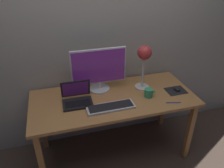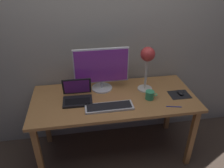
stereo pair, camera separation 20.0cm
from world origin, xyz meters
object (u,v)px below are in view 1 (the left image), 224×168
object	(u,v)px
monitor	(99,69)
mouse	(177,88)
keyboard_main	(111,107)
pen	(173,103)
laptop	(77,96)
desk_lamp	(144,57)
coffee_mug	(149,93)

from	to	relation	value
monitor	mouse	distance (m)	0.83
monitor	keyboard_main	size ratio (longest dim) A/B	1.24
mouse	pen	world-z (taller)	mouse
laptop	desk_lamp	world-z (taller)	desk_lamp
laptop	coffee_mug	distance (m)	0.70
laptop	pen	world-z (taller)	laptop
laptop	coffee_mug	xyz separation A→B (m)	(0.69, -0.10, -0.02)
desk_lamp	pen	world-z (taller)	desk_lamp
desk_lamp	laptop	bearing A→B (deg)	-173.82
keyboard_main	laptop	bearing A→B (deg)	145.80
mouse	coffee_mug	bearing A→B (deg)	-175.06
mouse	keyboard_main	bearing A→B (deg)	-171.17
keyboard_main	coffee_mug	bearing A→B (deg)	11.89
laptop	desk_lamp	xyz separation A→B (m)	(0.69, 0.08, 0.28)
desk_lamp	coffee_mug	world-z (taller)	desk_lamp
mouse	pen	size ratio (longest dim) A/B	0.69
desk_lamp	mouse	xyz separation A→B (m)	(0.32, -0.15, -0.32)
laptop	mouse	world-z (taller)	laptop
coffee_mug	pen	xyz separation A→B (m)	(0.18, -0.17, -0.04)
desk_lamp	pen	bearing A→B (deg)	-63.53
keyboard_main	pen	world-z (taller)	keyboard_main
monitor	laptop	bearing A→B (deg)	-147.88
keyboard_main	desk_lamp	bearing A→B (deg)	32.54
laptop	pen	size ratio (longest dim) A/B	2.00
laptop	pen	xyz separation A→B (m)	(0.87, -0.27, -0.05)
keyboard_main	mouse	distance (m)	0.75
coffee_mug	desk_lamp	bearing A→B (deg)	88.09
monitor	laptop	size ratio (longest dim) A/B	1.96
laptop	pen	distance (m)	0.91
coffee_mug	pen	world-z (taller)	coffee_mug
monitor	desk_lamp	distance (m)	0.46
keyboard_main	monitor	bearing A→B (deg)	93.87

